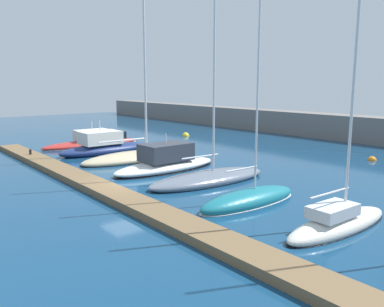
{
  "coord_description": "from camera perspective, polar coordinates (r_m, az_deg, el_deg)",
  "views": [
    {
      "loc": [
        20.97,
        -11.68,
        6.41
      ],
      "look_at": [
        0.38,
        5.05,
        1.67
      ],
      "focal_mm": 36.92,
      "sensor_mm": 36.0,
      "label": 1
    }
  ],
  "objects": [
    {
      "name": "mooring_buoy_yellow",
      "position": [
        48.63,
        -0.92,
        2.55
      ],
      "size": [
        0.89,
        0.89,
        0.89
      ],
      "primitive_type": "sphere",
      "color": "yellow",
      "rests_on": "ground_plane"
    },
    {
      "name": "ground_plane",
      "position": [
        24.85,
        -9.68,
        -4.98
      ],
      "size": [
        120.0,
        120.0,
        0.0
      ],
      "primitive_type": "plane",
      "color": "navy"
    },
    {
      "name": "motorboat_white_fourth",
      "position": [
        29.5,
        -3.7,
        -1.23
      ],
      "size": [
        2.95,
        8.91,
        2.97
      ],
      "rotation": [
        0.0,
        0.0,
        1.59
      ],
      "color": "white",
      "rests_on": "ground_plane"
    },
    {
      "name": "motorboat_red_nearest",
      "position": [
        42.38,
        -14.22,
        1.63
      ],
      "size": [
        3.0,
        10.52,
        2.81
      ],
      "rotation": [
        0.0,
        0.0,
        1.56
      ],
      "color": "#B72D28",
      "rests_on": "ground_plane"
    },
    {
      "name": "breakwater_seawall",
      "position": [
        47.14,
        24.21,
        3.16
      ],
      "size": [
        108.0,
        3.11,
        2.85
      ],
      "primitive_type": "cube",
      "color": "slate",
      "rests_on": "ground_plane"
    },
    {
      "name": "motorboat_navy_second",
      "position": [
        37.44,
        -12.6,
        1.05
      ],
      "size": [
        2.86,
        8.71,
        3.31
      ],
      "rotation": [
        0.0,
        0.0,
        1.57
      ],
      "color": "navy",
      "rests_on": "ground_plane"
    },
    {
      "name": "dock_bollard",
      "position": [
        36.47,
        -22.32,
        0.22
      ],
      "size": [
        0.2,
        0.2,
        0.44
      ],
      "primitive_type": "cylinder",
      "color": "black",
      "rests_on": "dock_pier"
    },
    {
      "name": "dock_pier",
      "position": [
        24.14,
        -12.72,
        -5.04
      ],
      "size": [
        40.9,
        1.72,
        0.4
      ],
      "primitive_type": "cube",
      "color": "brown",
      "rests_on": "ground_plane"
    },
    {
      "name": "sailboat_sand_third",
      "position": [
        33.8,
        -8.02,
        -0.39
      ],
      "size": [
        3.52,
        10.01,
        19.86
      ],
      "rotation": [
        0.0,
        0.0,
        1.55
      ],
      "color": "beige",
      "rests_on": "ground_plane"
    },
    {
      "name": "sailboat_teal_sixth",
      "position": [
        21.61,
        8.25,
        -6.5
      ],
      "size": [
        2.1,
        6.78,
        14.3
      ],
      "rotation": [
        0.0,
        0.0,
        1.55
      ],
      "color": "#19707F",
      "rests_on": "ground_plane"
    },
    {
      "name": "mooring_buoy_orange",
      "position": [
        36.49,
        24.56,
        -0.92
      ],
      "size": [
        0.72,
        0.72,
        0.72
      ],
      "primitive_type": "sphere",
      "color": "orange",
      "rests_on": "ground_plane"
    },
    {
      "name": "sailboat_ivory_seventh",
      "position": [
        18.96,
        20.39,
        -9.21
      ],
      "size": [
        1.96,
        7.01,
        14.59
      ],
      "rotation": [
        0.0,
        0.0,
        1.54
      ],
      "color": "silver",
      "rests_on": "ground_plane"
    },
    {
      "name": "sailboat_slate_fifth",
      "position": [
        25.95,
        2.48,
        -3.47
      ],
      "size": [
        3.41,
        9.19,
        17.29
      ],
      "rotation": [
        0.0,
        0.0,
        1.51
      ],
      "color": "slate",
      "rests_on": "ground_plane"
    }
  ]
}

